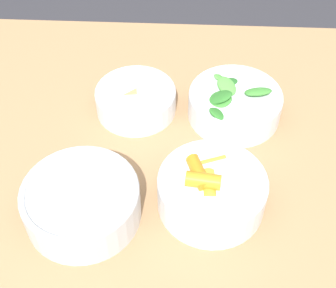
% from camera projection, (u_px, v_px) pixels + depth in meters
% --- Properties ---
extents(dining_table, '(1.02, 0.89, 0.76)m').
position_uv_depth(dining_table, '(120.00, 220.00, 0.84)').
color(dining_table, '#99724C').
rests_on(dining_table, ground_plane).
extents(bowl_carrots, '(0.16, 0.16, 0.08)m').
position_uv_depth(bowl_carrots, '(212.00, 190.00, 0.69)').
color(bowl_carrots, silver).
rests_on(bowl_carrots, dining_table).
extents(bowl_greens, '(0.16, 0.16, 0.08)m').
position_uv_depth(bowl_greens, '(234.00, 103.00, 0.83)').
color(bowl_greens, silver).
rests_on(bowl_greens, dining_table).
extents(bowl_beans_hotdog, '(0.17, 0.17, 0.06)m').
position_uv_depth(bowl_beans_hotdog, '(82.00, 203.00, 0.68)').
color(bowl_beans_hotdog, silver).
rests_on(bowl_beans_hotdog, dining_table).
extents(bowl_cookies, '(0.14, 0.14, 0.05)m').
position_uv_depth(bowl_cookies, '(136.00, 99.00, 0.84)').
color(bowl_cookies, silver).
rests_on(bowl_cookies, dining_table).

